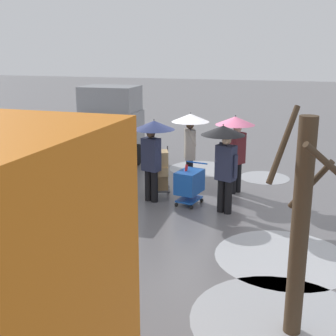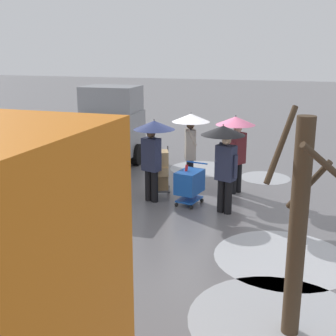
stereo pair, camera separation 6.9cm
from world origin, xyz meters
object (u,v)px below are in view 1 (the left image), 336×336
Objects in this scene: shopping_cart_vendor at (189,183)px; cargo_van_parked_right at (91,137)px; hand_dolly_boxes at (160,170)px; pedestrian_pink_side at (190,132)px; pedestrian_far_side at (153,141)px; bare_tree_near at (301,224)px; pedestrian_black_side at (236,136)px; pedestrian_white_side at (224,148)px.

cargo_van_parked_right is at bearing -28.22° from shopping_cart_vendor.
pedestrian_pink_side reaches higher than hand_dolly_boxes.
pedestrian_pink_side is 1.00× the size of pedestrian_far_side.
pedestrian_far_side is at bearing 83.54° from hand_dolly_boxes.
shopping_cart_vendor is 1.77m from pedestrian_pink_side.
shopping_cart_vendor is 0.33× the size of bare_tree_near.
cargo_van_parked_right is at bearing -36.60° from pedestrian_far_side.
hand_dolly_boxes is 0.61× the size of pedestrian_black_side.
bare_tree_near reaches higher than pedestrian_black_side.
pedestrian_white_side is 1.00× the size of pedestrian_far_side.
cargo_van_parked_right is at bearing -9.32° from pedestrian_pink_side.
shopping_cart_vendor is 5.51m from bare_tree_near.
pedestrian_pink_side is at bearing -112.19° from pedestrian_far_side.
pedestrian_black_side is (-1.29, 0.15, 0.00)m from pedestrian_pink_side.
pedestrian_white_side is 0.69× the size of bare_tree_near.
pedestrian_pink_side is 1.00× the size of pedestrian_black_side.
pedestrian_black_side is at bearing -145.15° from pedestrian_far_side.
pedestrian_pink_side and pedestrian_far_side have the same top height.
shopping_cart_vendor is 0.49× the size of pedestrian_black_side.
shopping_cart_vendor is 0.99m from hand_dolly_boxes.
cargo_van_parked_right is 5.17× the size of shopping_cart_vendor.
cargo_van_parked_right reaches higher than shopping_cart_vendor.
shopping_cart_vendor is 0.49× the size of pedestrian_pink_side.
pedestrian_black_side reaches higher than shopping_cart_vendor.
cargo_van_parked_right is 3.19m from hand_dolly_boxes.
cargo_van_parked_right is at bearing -46.46° from bare_tree_near.
bare_tree_near is (-2.68, 4.70, 1.05)m from shopping_cart_vendor.
pedestrian_black_side and pedestrian_far_side have the same top height.
shopping_cart_vendor is 0.49× the size of pedestrian_far_side.
pedestrian_pink_side is 6.82m from bare_tree_near.
cargo_van_parked_right is 2.51× the size of pedestrian_far_side.
cargo_van_parked_right is at bearing -26.36° from pedestrian_white_side.
hand_dolly_boxes is (0.90, -0.39, 0.15)m from shopping_cart_vendor.
shopping_cart_vendor is at bearing 156.46° from hand_dolly_boxes.
shopping_cart_vendor is 1.39m from pedestrian_white_side.
pedestrian_far_side is 5.90m from bare_tree_near.
pedestrian_white_side reaches higher than shopping_cart_vendor.
pedestrian_black_side and pedestrian_white_side have the same top height.
hand_dolly_boxes is at bearing 25.45° from pedestrian_black_side.
cargo_van_parked_right reaches higher than pedestrian_far_side.
cargo_van_parked_right is 2.51× the size of pedestrian_pink_side.
bare_tree_near is at bearing 112.03° from pedestrian_white_side.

